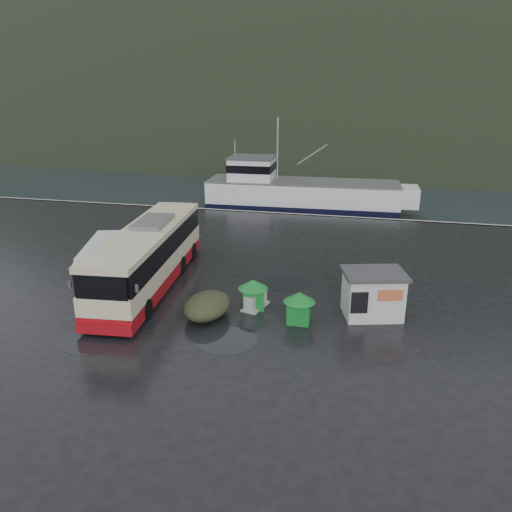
% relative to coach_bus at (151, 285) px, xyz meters
% --- Properties ---
extents(ground, '(160.00, 160.00, 0.00)m').
position_rel_coach_bus_xyz_m(ground, '(4.06, -1.52, 0.00)').
color(ground, black).
rests_on(ground, ground).
extents(harbor_water, '(300.00, 180.00, 0.02)m').
position_rel_coach_bus_xyz_m(harbor_water, '(4.06, 108.48, 0.00)').
color(harbor_water, black).
rests_on(harbor_water, ground).
extents(quay_edge, '(160.00, 0.60, 1.50)m').
position_rel_coach_bus_xyz_m(quay_edge, '(4.06, 18.48, 0.00)').
color(quay_edge, '#999993').
rests_on(quay_edge, ground).
extents(headland, '(780.00, 540.00, 570.00)m').
position_rel_coach_bus_xyz_m(headland, '(14.06, 248.48, 0.00)').
color(headland, black).
rests_on(headland, ground).
extents(coach_bus, '(4.44, 13.58, 3.78)m').
position_rel_coach_bus_xyz_m(coach_bus, '(0.00, 0.00, 0.00)').
color(coach_bus, beige).
rests_on(coach_bus, ground).
extents(white_van, '(3.66, 6.37, 2.52)m').
position_rel_coach_bus_xyz_m(white_van, '(-2.78, -0.21, 0.00)').
color(white_van, silver).
rests_on(white_van, ground).
extents(waste_bin_left, '(1.43, 1.43, 1.61)m').
position_rel_coach_bus_xyz_m(waste_bin_left, '(6.68, -1.71, 0.00)').
color(waste_bin_left, '#136F25').
rests_on(waste_bin_left, ground).
extents(waste_bin_right, '(1.17, 1.17, 1.62)m').
position_rel_coach_bus_xyz_m(waste_bin_right, '(9.33, -2.84, 0.00)').
color(waste_bin_right, '#136F25').
rests_on(waste_bin_right, ground).
extents(dome_tent, '(2.63, 3.39, 1.22)m').
position_rel_coach_bus_xyz_m(dome_tent, '(4.61, -3.30, 0.00)').
color(dome_tent, '#2E311D').
rests_on(dome_tent, ground).
extents(ticket_kiosk, '(3.61, 3.07, 2.43)m').
position_rel_coach_bus_xyz_m(ticket_kiosk, '(12.91, -1.30, 0.00)').
color(ticket_kiosk, '#BCBBB7').
rests_on(ticket_kiosk, ground).
extents(jersey_barrier_a, '(1.33, 1.93, 0.88)m').
position_rel_coach_bus_xyz_m(jersey_barrier_a, '(6.80, -1.66, 0.00)').
color(jersey_barrier_a, '#999993').
rests_on(jersey_barrier_a, ground).
extents(jersey_barrier_b, '(1.09, 1.81, 0.85)m').
position_rel_coach_bus_xyz_m(jersey_barrier_b, '(13.03, -1.39, 0.00)').
color(jersey_barrier_b, '#999993').
rests_on(jersey_barrier_b, ground).
extents(fishing_trawler, '(23.38, 5.86, 9.29)m').
position_rel_coach_bus_xyz_m(fishing_trawler, '(5.71, 25.42, 0.00)').
color(fishing_trawler, silver).
rests_on(fishing_trawler, ground).
extents(puddles, '(10.59, 11.88, 0.01)m').
position_rel_coach_bus_xyz_m(puddles, '(3.80, -3.71, 0.01)').
color(puddles, black).
rests_on(puddles, ground).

